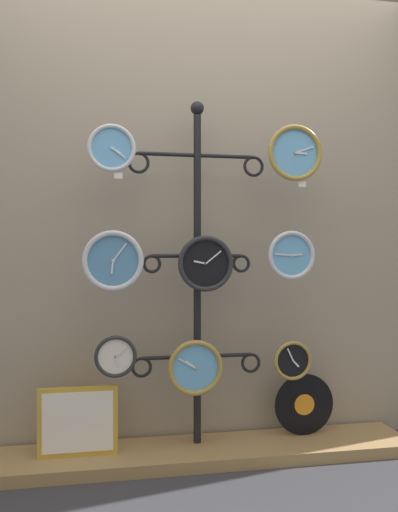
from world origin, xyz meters
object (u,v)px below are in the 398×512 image
Objects in this scene: clock_middle_right at (291,255)px; vinyl_record at (304,404)px; clock_middle_center at (206,264)px; clock_bottom_left at (116,356)px; picture_frame at (78,422)px; clock_middle_left at (113,261)px; display_stand at (197,338)px; clock_bottom_right at (293,360)px; clock_bottom_center at (195,368)px; clock_top_left at (112,148)px; clock_top_right at (295,153)px.

vinyl_record is (0.12, 0.11, -0.80)m from clock_middle_right.
clock_middle_center is 0.95m from vinyl_record.
clock_bottom_left reaches higher than picture_frame.
clock_middle_left is at bearing -121.73° from clock_bottom_left.
picture_frame is at bearing 171.26° from clock_bottom_left.
picture_frame is at bearing -176.63° from vinyl_record.
display_stand is 6.51× the size of clock_middle_center.
clock_middle_right is 0.54m from clock_bottom_right.
clock_middle_right is at bearing -13.79° from display_stand.
picture_frame is at bearing 176.78° from clock_bottom_center.
clock_top_left reaches higher than picture_frame.
clock_middle_left is (0.01, -0.02, -0.54)m from clock_top_left.
clock_bottom_left is at bearing -5.14° from clock_top_left.
clock_middle_right is (0.44, -0.01, 0.04)m from clock_middle_center.
clock_top_left is 0.92m from clock_top_right.
clock_bottom_center is at bearing -0.86° from clock_top_left.
clock_middle_right is 1.33m from picture_frame.
display_stand is 0.60m from clock_middle_left.
clock_middle_center is at bearing -0.39° from clock_top_left.
clock_middle_center is 1.01× the size of clock_bottom_center.
clock_top_left is 1.14× the size of clock_bottom_left.
vinyl_record is at bearing -0.27° from display_stand.
display_stand reaches higher than clock_top_right.
vinyl_record is at bearing 49.34° from clock_top_right.
clock_top_left is 0.93× the size of clock_middle_right.
clock_bottom_center is 0.50m from clock_bottom_right.
clock_top_left is 1.39m from clock_bottom_right.
clock_bottom_center is 0.66m from vinyl_record.
clock_middle_center is 0.85× the size of vinyl_record.
clock_bottom_left is (0.02, -0.00, -1.00)m from clock_top_left.
clock_top_left is 1.00m from clock_bottom_left.
clock_middle_center is 0.44m from clock_middle_right.
display_stand reaches higher than vinyl_record.
clock_bottom_right is 0.53× the size of picture_frame.
clock_middle_right is at bearing -136.08° from vinyl_record.
clock_middle_left is at bearing -179.74° from clock_middle_right.
clock_top_left is 0.70× the size of vinyl_record.
display_stand is 7.28× the size of clock_middle_right.
clock_top_right is 0.52m from clock_middle_right.
clock_top_left is at bearing -9.14° from picture_frame.
display_stand is 5.52× the size of vinyl_record.
clock_top_right reaches higher than picture_frame.
clock_middle_right is (0.89, 0.00, 0.03)m from clock_middle_left.
clock_bottom_right is 1.10m from picture_frame.
clock_top_right is 1.44× the size of clock_bottom_right.
display_stand is 0.40m from clock_middle_center.
clock_top_right is 0.99× the size of clock_middle_left.
clock_middle_center is at bearing 178.00° from clock_top_right.
clock_top_left reaches higher than clock_bottom_center.
clock_middle_left is 1.17× the size of clock_middle_right.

